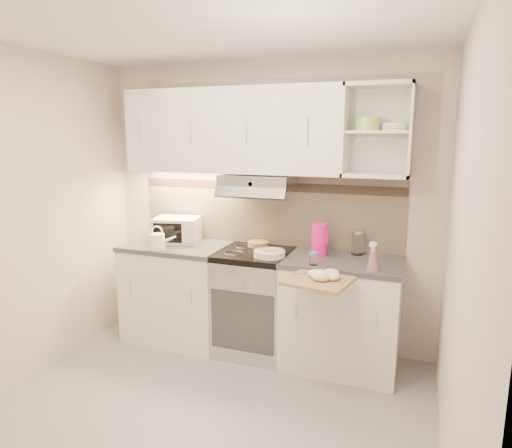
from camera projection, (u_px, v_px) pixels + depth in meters
name	position (u px, v px, depth m)	size (l,w,h in m)	color
ground	(197.00, 423.00, 3.02)	(3.00, 3.00, 0.00)	#9B9B9E
room_shell	(216.00, 172.00, 3.03)	(3.04, 2.84, 2.52)	beige
base_cabinet_left	(178.00, 293.00, 4.20)	(0.90, 0.60, 0.86)	white
worktop_left	(177.00, 246.00, 4.11)	(0.92, 0.62, 0.04)	#47474C
base_cabinet_right	(341.00, 316.00, 3.69)	(0.90, 0.60, 0.86)	white
worktop_right	(343.00, 262.00, 3.60)	(0.92, 0.62, 0.04)	#47474C
electric_range	(255.00, 302.00, 3.94)	(0.60, 0.60, 0.90)	#B7B7BC
microwave	(177.00, 230.00, 4.17)	(0.45, 0.38, 0.23)	silver
watering_can	(158.00, 241.00, 3.91)	(0.24, 0.12, 0.21)	white
plate_stack	(269.00, 254.00, 3.68)	(0.26, 0.26, 0.05)	silver
bread_loaf	(258.00, 244.00, 4.00)	(0.18, 0.18, 0.05)	olive
pink_pitcher	(320.00, 239.00, 3.71)	(0.14, 0.13, 0.27)	#D61970
glass_jar	(358.00, 243.00, 3.73)	(0.10, 0.10, 0.20)	white
spice_jar	(313.00, 258.00, 3.45)	(0.07, 0.07, 0.10)	white
spray_bottle	(373.00, 259.00, 3.29)	(0.09, 0.09, 0.23)	pink
cutting_board	(318.00, 281.00, 3.17)	(0.43, 0.38, 0.02)	tan
dish_towel	(324.00, 274.00, 3.17)	(0.26, 0.22, 0.07)	white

